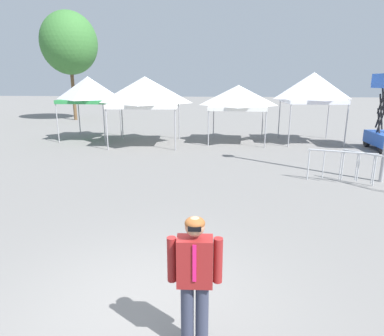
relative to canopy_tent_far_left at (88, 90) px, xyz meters
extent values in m
plane|color=slate|center=(6.51, -14.36, -2.80)|extent=(140.00, 140.00, 0.00)
cylinder|color=#9E9EA3|center=(-1.36, -1.29, -1.66)|extent=(0.06, 0.06, 2.28)
cylinder|color=#9E9EA3|center=(1.29, -1.36, -1.66)|extent=(0.06, 0.06, 2.28)
cylinder|color=#9E9EA3|center=(-1.29, 1.36, -1.66)|extent=(0.06, 0.06, 2.28)
cylinder|color=#9E9EA3|center=(1.36, 1.29, -1.66)|extent=(0.06, 0.06, 2.28)
pyramid|color=white|center=(0.00, 0.00, 0.10)|extent=(2.85, 2.85, 1.24)
cube|color=green|center=(0.00, 0.00, -0.62)|extent=(2.82, 2.82, 0.20)
cylinder|color=#9E9EA3|center=(2.01, -3.02, -1.72)|extent=(0.06, 0.06, 2.17)
cylinder|color=#9E9EA3|center=(5.31, -2.78, -1.72)|extent=(0.06, 0.06, 2.17)
cylinder|color=#9E9EA3|center=(1.77, 0.28, -1.72)|extent=(0.06, 0.06, 2.17)
cylinder|color=#9E9EA3|center=(5.07, 0.52, -1.72)|extent=(0.06, 0.06, 2.17)
pyramid|color=white|center=(3.54, -1.25, 0.04)|extent=(3.72, 3.72, 1.33)
cube|color=white|center=(3.54, -1.25, -0.73)|extent=(3.68, 3.68, 0.20)
cylinder|color=#9E9EA3|center=(6.86, -1.54, -1.80)|extent=(0.06, 0.06, 2.01)
cylinder|color=#9E9EA3|center=(9.72, -1.71, -1.80)|extent=(0.06, 0.06, 2.01)
cylinder|color=#9E9EA3|center=(7.03, 1.32, -1.80)|extent=(0.06, 0.06, 2.01)
cylinder|color=#9E9EA3|center=(9.89, 1.16, -1.80)|extent=(0.06, 0.06, 2.01)
pyramid|color=white|center=(8.38, -0.19, -0.26)|extent=(3.18, 3.18, 1.06)
cube|color=white|center=(8.38, -0.19, -0.90)|extent=(3.15, 3.15, 0.20)
cylinder|color=#9E9EA3|center=(10.97, -1.32, -1.63)|extent=(0.06, 0.06, 2.35)
cylinder|color=#9E9EA3|center=(13.77, -1.24, -1.63)|extent=(0.06, 0.06, 2.35)
cylinder|color=#9E9EA3|center=(10.88, 1.47, -1.63)|extent=(0.06, 0.06, 2.35)
cylinder|color=#9E9EA3|center=(13.68, 1.56, -1.63)|extent=(0.06, 0.06, 2.35)
pyramid|color=white|center=(12.33, 0.12, 0.23)|extent=(3.03, 3.03, 1.38)
cube|color=white|center=(12.33, 0.12, -0.56)|extent=(3.00, 3.00, 0.20)
cylinder|color=black|center=(15.01, -2.62, -2.56)|extent=(0.18, 0.48, 0.48)
cylinder|color=black|center=(15.00, -0.90, -2.56)|extent=(0.18, 0.48, 0.48)
cylinder|color=black|center=(15.11, -1.76, -1.62)|extent=(0.08, 0.76, 1.64)
cylinder|color=black|center=(15.11, -1.76, -1.62)|extent=(0.08, 0.76, 1.64)
cylinder|color=black|center=(15.11, -1.76, -0.94)|extent=(0.08, 0.76, 1.64)
cylinder|color=black|center=(15.11, -1.76, -0.94)|extent=(0.08, 0.76, 1.64)
cylinder|color=black|center=(15.11, -1.76, -0.25)|extent=(0.08, 0.76, 1.64)
cylinder|color=black|center=(15.11, -1.76, -0.25)|extent=(0.08, 0.76, 1.64)
cube|color=blue|center=(14.95, -1.76, 0.54)|extent=(0.07, 2.19, 0.55)
cylinder|color=#33384C|center=(7.25, -15.09, -2.34)|extent=(0.16, 0.16, 0.92)
cylinder|color=#33384C|center=(7.43, -15.08, -2.34)|extent=(0.16, 0.16, 0.92)
cube|color=maroon|center=(7.34, -15.09, -1.58)|extent=(0.43, 0.26, 0.60)
cylinder|color=maroon|center=(7.07, -15.11, -1.56)|extent=(0.11, 0.11, 0.56)
cylinder|color=maroon|center=(7.61, -15.07, -1.56)|extent=(0.11, 0.11, 0.56)
sphere|color=tan|center=(7.34, -15.09, -1.14)|extent=(0.23, 0.23, 0.23)
ellipsoid|color=brown|center=(7.34, -15.09, -1.10)|extent=(0.23, 0.23, 0.14)
cube|color=black|center=(7.35, -15.20, -1.12)|extent=(0.15, 0.03, 0.06)
cube|color=#E51966|center=(7.35, -15.22, -1.53)|extent=(0.04, 0.01, 0.46)
cylinder|color=brown|center=(-5.25, 9.50, -0.56)|extent=(0.28, 0.28, 4.49)
ellipsoid|color=#387233|center=(-5.25, 9.50, 3.52)|extent=(4.60, 4.60, 5.06)
cylinder|color=#B7BABF|center=(12.33, -8.02, -1.75)|extent=(1.41, 1.62, 0.05)
cylinder|color=#B7BABF|center=(11.67, -7.27, -2.28)|extent=(0.04, 0.04, 1.05)
cylinder|color=#B7BABF|center=(12.33, -8.02, -2.22)|extent=(0.04, 0.04, 0.92)
cylinder|color=#B7BABF|center=(11.98, -7.62, -2.22)|extent=(0.04, 0.04, 0.92)
cylinder|color=#B7BABF|center=(11.49, -7.60, -1.75)|extent=(2.03, 0.65, 0.05)
cylinder|color=#B7BABF|center=(12.45, -7.88, -2.28)|extent=(0.04, 0.04, 1.05)
cylinder|color=#B7BABF|center=(10.54, -7.31, -2.28)|extent=(0.04, 0.04, 1.05)
cylinder|color=#B7BABF|center=(11.99, -7.75, -2.22)|extent=(0.04, 0.04, 0.92)
cylinder|color=#B7BABF|center=(11.49, -7.60, -2.22)|extent=(0.04, 0.04, 0.92)
cylinder|color=#B7BABF|center=(10.99, -7.45, -2.22)|extent=(0.04, 0.04, 0.92)
camera|label=1|loc=(7.64, -18.56, 0.46)|focal=31.09mm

